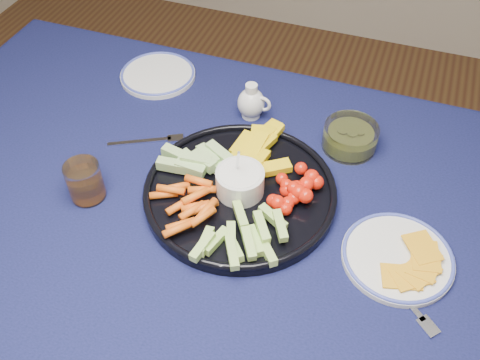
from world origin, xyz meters
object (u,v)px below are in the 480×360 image
(creamer_pitcher, at_px, (252,103))
(side_plate_extra, at_px, (158,74))
(cheese_plate, at_px, (398,256))
(crudite_platter, at_px, (239,188))
(juice_tumbler, at_px, (85,183))
(pickle_bowl, at_px, (350,138))
(dining_table, at_px, (238,255))

(creamer_pitcher, relative_size, side_plate_extra, 0.46)
(cheese_plate, bearing_deg, crudite_platter, 171.41)
(juice_tumbler, bearing_deg, pickle_bowl, 34.56)
(side_plate_extra, bearing_deg, juice_tumbler, -83.94)
(creamer_pitcher, bearing_deg, side_plate_extra, 166.86)
(creamer_pitcher, bearing_deg, cheese_plate, -37.69)
(crudite_platter, bearing_deg, juice_tumbler, -160.42)
(dining_table, bearing_deg, crudite_platter, 107.98)
(crudite_platter, distance_m, side_plate_extra, 0.46)
(side_plate_extra, bearing_deg, pickle_bowl, -10.17)
(dining_table, xyz_separation_m, cheese_plate, (0.30, 0.03, 0.10))
(crudite_platter, xyz_separation_m, pickle_bowl, (0.18, 0.22, 0.00))
(dining_table, bearing_deg, creamer_pitcher, 104.39)
(dining_table, distance_m, crudite_platter, 0.14)
(creamer_pitcher, xyz_separation_m, side_plate_extra, (-0.28, 0.06, -0.03))
(juice_tumbler, bearing_deg, side_plate_extra, 96.06)
(cheese_plate, height_order, side_plate_extra, cheese_plate)
(crudite_platter, height_order, juice_tumbler, crudite_platter)
(dining_table, xyz_separation_m, juice_tumbler, (-0.32, -0.02, 0.12))
(creamer_pitcher, distance_m, juice_tumbler, 0.42)
(dining_table, distance_m, side_plate_extra, 0.55)
(dining_table, relative_size, side_plate_extra, 8.67)
(crudite_platter, distance_m, creamer_pitcher, 0.26)
(crudite_platter, xyz_separation_m, cheese_plate, (0.33, -0.05, -0.01))
(juice_tumbler, xyz_separation_m, side_plate_extra, (-0.04, 0.42, -0.03))
(cheese_plate, height_order, juice_tumbler, juice_tumbler)
(pickle_bowl, distance_m, cheese_plate, 0.31)
(juice_tumbler, bearing_deg, creamer_pitcher, 56.72)
(dining_table, relative_size, cheese_plate, 8.07)
(juice_tumbler, relative_size, side_plate_extra, 0.44)
(crudite_platter, bearing_deg, dining_table, -72.02)
(creamer_pitcher, bearing_deg, dining_table, -75.61)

